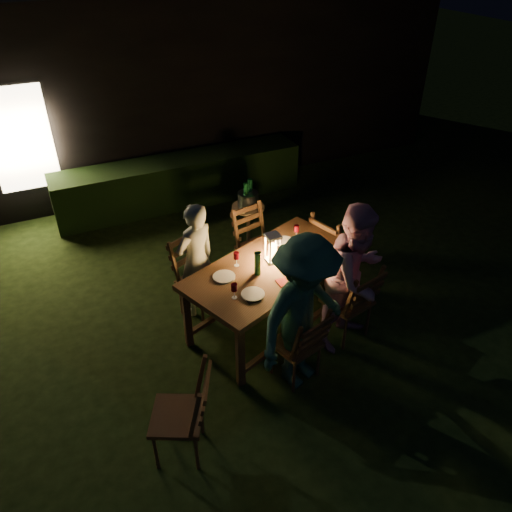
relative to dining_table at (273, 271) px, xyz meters
name	(u,v)px	position (x,y,z in m)	size (l,w,h in m)	color
garden_envelope	(162,74)	(0.49, 5.90, 0.80)	(40.00, 40.00, 3.20)	black
dining_table	(273,271)	(0.00, 0.00, 0.00)	(2.30, 1.70, 0.86)	#482B18
chair_near_left	(297,355)	(-0.15, -0.88, -0.48)	(0.55, 0.57, 0.99)	#482B18
chair_near_right	(347,313)	(0.69, -0.56, -0.45)	(0.58, 0.61, 1.07)	#482B18
chair_far_left	(201,290)	(-0.70, 0.56, -0.45)	(0.65, 0.67, 1.07)	#482B18
chair_far_right	(257,258)	(0.24, 0.92, -0.46)	(0.58, 0.60, 1.06)	#482B18
chair_end	(334,259)	(1.15, 0.44, -0.45)	(0.63, 0.60, 1.08)	#482B18
chair_spare	(181,428)	(-1.54, -1.25, -0.46)	(0.66, 0.64, 1.05)	#482B18
person_house_side	(196,260)	(-0.71, 0.61, -0.03)	(0.55, 0.36, 1.50)	beige
person_opp_right	(356,277)	(0.71, -0.61, 0.10)	(0.85, 0.66, 1.75)	#C789A6
person_opp_left	(304,314)	(-0.13, -0.93, 0.11)	(1.15, 0.66, 1.77)	#31624C
lantern	(273,249)	(0.03, 0.06, 0.24)	(0.16, 0.16, 0.35)	white
plate_far_left	(224,277)	(-0.59, 0.01, 0.09)	(0.25, 0.25, 0.01)	white
plate_near_left	(253,294)	(-0.44, -0.40, 0.09)	(0.25, 0.25, 0.01)	white
plate_far_right	(284,241)	(0.34, 0.37, 0.09)	(0.25, 0.25, 0.01)	white
plate_near_right	(313,256)	(0.50, -0.05, 0.09)	(0.25, 0.25, 0.01)	white
wineglass_a	(236,259)	(-0.38, 0.15, 0.17)	(0.06, 0.06, 0.18)	#59070F
wineglass_b	(234,291)	(-0.63, -0.37, 0.17)	(0.06, 0.06, 0.18)	#59070F
wineglass_c	(309,257)	(0.38, -0.15, 0.17)	(0.06, 0.06, 0.18)	#59070F
wineglass_d	(296,232)	(0.52, 0.39, 0.17)	(0.06, 0.06, 0.18)	#59070F
wineglass_e	(287,273)	(0.01, -0.32, 0.17)	(0.06, 0.06, 0.18)	silver
bottle_table	(258,263)	(-0.23, -0.09, 0.23)	(0.07, 0.07, 0.28)	#0F471E
napkin_left	(285,282)	(-0.03, -0.35, 0.09)	(0.18, 0.14, 0.01)	red
napkin_right	(324,255)	(0.62, -0.08, 0.09)	(0.18, 0.14, 0.01)	red
phone	(254,301)	(-0.47, -0.50, 0.09)	(0.14, 0.07, 0.01)	black
side_table	(248,211)	(0.49, 1.76, -0.21)	(0.48, 0.48, 0.64)	olive
ice_bucket	(248,199)	(0.49, 1.76, -0.02)	(0.30, 0.30, 0.22)	#A5A8AD
bottle_bucket_a	(246,198)	(0.44, 1.72, 0.03)	(0.07, 0.07, 0.32)	#0F471E
bottle_bucket_b	(250,195)	(0.54, 1.80, 0.03)	(0.07, 0.07, 0.32)	#0F471E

